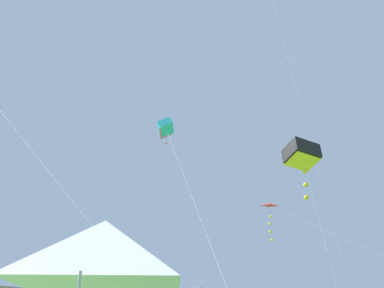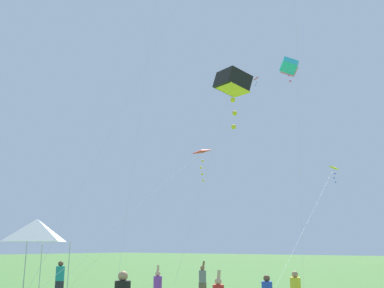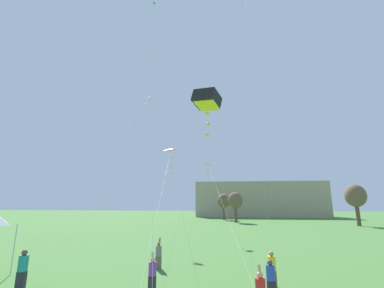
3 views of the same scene
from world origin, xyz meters
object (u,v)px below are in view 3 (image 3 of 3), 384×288
Objects in this scene: person_grey_shirt at (159,254)px; kite_black_box_2 at (207,100)px; person_teal_shirt at (23,268)px; kite_red_delta_0 at (171,151)px; kite_yellow_delta_3 at (208,166)px; kite_cyan_box_7 at (202,95)px; person_blue_shirt at (271,278)px; person_yellow_shirt at (272,268)px; kite_pink_delta_6 at (148,99)px; person_purple_shirt at (152,273)px.

person_grey_shirt is 0.17× the size of kite_black_box_2.
person_teal_shirt is 0.15× the size of kite_red_delta_0.
kite_yellow_delta_3 is 8.87m from kite_cyan_box_7.
kite_yellow_delta_3 reaches higher than person_blue_shirt.
person_grey_shirt is 0.10× the size of kite_yellow_delta_3.
person_yellow_shirt is at bearing -17.34° from kite_black_box_2.
kite_pink_delta_6 reaches higher than person_grey_shirt.
person_grey_shirt reaches higher than person_yellow_shirt.
person_yellow_shirt is 9.69m from kite_black_box_2.
person_blue_shirt is 0.07× the size of kite_pink_delta_6.
kite_red_delta_0 is (0.90, -1.33, 6.12)m from person_grey_shirt.
kite_red_delta_0 reaches higher than person_grey_shirt.
kite_red_delta_0 reaches higher than person_teal_shirt.
person_blue_shirt is 7.35m from person_grey_shirt.
person_blue_shirt is 0.14× the size of kite_black_box_2.
person_grey_shirt is at bearing -70.08° from kite_pink_delta_6.
person_blue_shirt is at bearing -71.67° from kite_cyan_box_7.
kite_black_box_2 is at bearing -83.75° from kite_cyan_box_7.
person_yellow_shirt is (6.26, -2.80, 0.01)m from person_grey_shirt.
kite_black_box_2 is at bearing -138.94° from person_teal_shirt.
kite_pink_delta_6 is (-0.94, 21.86, 17.48)m from person_teal_shirt.
kite_black_box_2 reaches higher than person_yellow_shirt.
kite_yellow_delta_3 is 14.11m from kite_pink_delta_6.
kite_cyan_box_7 is at bearing 34.68° from person_yellow_shirt.
person_grey_shirt is 6.86m from person_yellow_shirt.
person_grey_shirt is at bearing 7.51° from person_purple_shirt.
person_teal_shirt is at bearing -151.94° from kite_red_delta_0.
person_purple_shirt is 0.14× the size of kite_red_delta_0.
kite_black_box_2 is 0.73× the size of kite_cyan_box_7.
person_yellow_shirt is 29.43m from kite_pink_delta_6.
kite_black_box_2 is at bearing -12.75° from kite_red_delta_0.
person_purple_shirt is 0.16× the size of kite_black_box_2.
kite_yellow_delta_3 is 1.20× the size of kite_cyan_box_7.
person_yellow_shirt reaches higher than person_blue_shirt.
person_purple_shirt is 0.10× the size of kite_yellow_delta_3.
kite_yellow_delta_3 is (7.76, 17.90, 7.11)m from person_teal_shirt.
person_blue_shirt is at bearing -94.65° from person_purple_shirt.
person_teal_shirt is 28.01m from kite_pink_delta_6.
person_grey_shirt is 0.08× the size of kite_pink_delta_6.
kite_pink_delta_6 is at bearing 116.29° from kite_black_box_2.
kite_red_delta_0 is at bearing -96.10° from kite_yellow_delta_3.
kite_cyan_box_7 is at bearing 96.25° from kite_black_box_2.
person_purple_shirt is 0.97× the size of person_teal_shirt.
person_grey_shirt is 0.12× the size of kite_cyan_box_7.
person_yellow_shirt is at bearing -50.15° from person_grey_shirt.
kite_pink_delta_6 reaches higher than kite_cyan_box_7.
person_yellow_shirt is at bearing -148.18° from person_teal_shirt.
person_teal_shirt reaches higher than person_purple_shirt.
kite_cyan_box_7 is (1.50, 10.93, 13.26)m from person_purple_shirt.
kite_pink_delta_6 is (-8.71, 3.95, 10.37)m from kite_yellow_delta_3.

